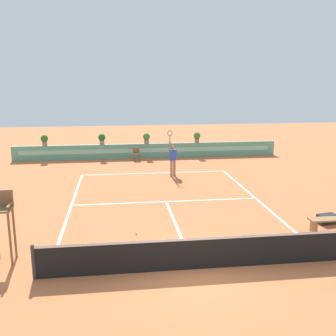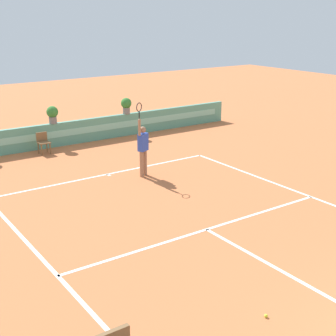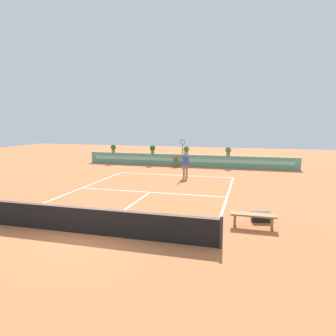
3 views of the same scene
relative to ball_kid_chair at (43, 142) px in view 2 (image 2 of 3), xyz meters
name	(u,v)px [view 2 (image 2 of 3)]	position (x,y,z in m)	size (l,w,h in m)	color
ground_plane	(217,235)	(0.84, -9.66, -0.48)	(60.00, 60.00, 0.00)	#C66B3D
court_lines	(199,225)	(0.84, -8.94, -0.47)	(8.32, 11.94, 0.01)	white
back_wall_barrier	(56,135)	(0.84, 0.73, 0.02)	(18.00, 0.21, 1.00)	#599E84
ball_kid_chair	(43,142)	(0.00, 0.00, 0.00)	(0.44, 0.44, 0.85)	brown
tennis_player	(143,146)	(1.80, -4.61, 0.57)	(0.57, 0.35, 2.58)	#9E7051
tennis_ball_near_baseline	(266,316)	(-0.67, -12.86, -0.44)	(0.07, 0.07, 0.07)	#CCE033
potted_plant_right	(126,105)	(4.26, 0.73, 0.93)	(0.48, 0.48, 0.72)	gray
potted_plant_centre	(52,114)	(0.75, 0.73, 0.93)	(0.48, 0.48, 0.72)	gray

